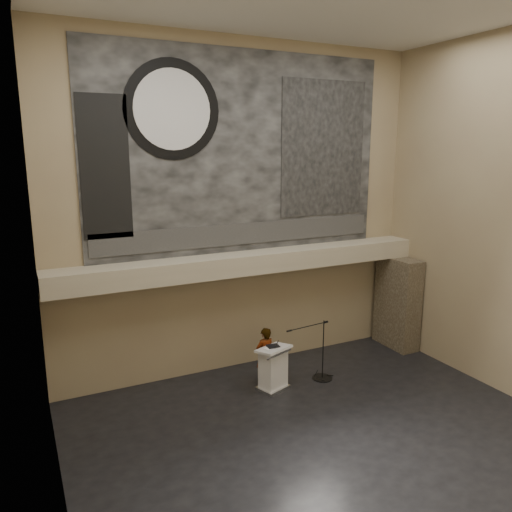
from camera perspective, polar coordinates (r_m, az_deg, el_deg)
floor at (r=11.05m, az=7.79°, el=-19.81°), size 10.00×10.00×0.00m
wall_back at (r=12.95m, az=-1.56°, el=5.23°), size 10.00×0.02×8.50m
wall_left at (r=7.86m, az=-23.07°, el=-0.47°), size 0.02×8.00×8.50m
wall_right at (r=12.98m, az=27.09°, el=3.89°), size 0.02×8.00×8.50m
soffit at (r=12.82m, az=-0.79°, el=-0.75°), size 10.00×0.80×0.50m
sprinkler_left at (r=12.27m, az=-7.46°, el=-2.81°), size 0.04×0.04×0.06m
sprinkler_right at (r=13.74m, az=6.49°, el=-1.13°), size 0.04×0.04×0.06m
banner at (r=12.82m, az=-1.55°, el=11.65°), size 8.00×0.05×5.00m
banner_text_strip at (r=12.98m, az=-1.42°, el=2.56°), size 7.76×0.02×0.55m
banner_clock_rim at (r=12.17m, az=-9.54°, el=16.16°), size 2.30×0.02×2.30m
banner_clock_face at (r=12.15m, az=-9.51°, el=16.17°), size 1.84×0.02×1.84m
banner_building_print at (r=13.96m, az=7.72°, el=12.02°), size 2.60×0.02×3.60m
banner_brick_print at (r=11.79m, az=-16.88°, el=9.61°), size 1.10×0.02×3.20m
stone_pier at (r=15.41m, az=15.87°, el=-5.12°), size 0.60×1.40×2.70m
lectern at (r=12.53m, az=1.97°, el=-12.70°), size 0.94×0.79×1.14m
binder at (r=12.32m, az=1.97°, el=-10.27°), size 0.31×0.26×0.04m
papers at (r=12.22m, az=1.63°, el=-10.55°), size 0.27×0.31×0.00m
speaker_person at (r=12.78m, az=1.02°, el=-11.29°), size 0.57×0.41×1.46m
mic_stand at (r=13.28m, az=7.47°, el=-12.82°), size 1.40×0.52×1.57m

